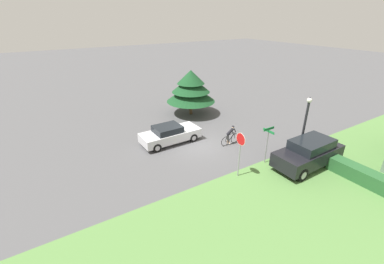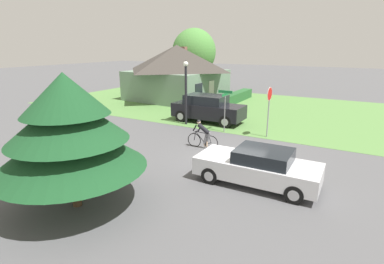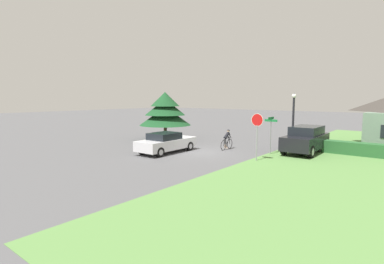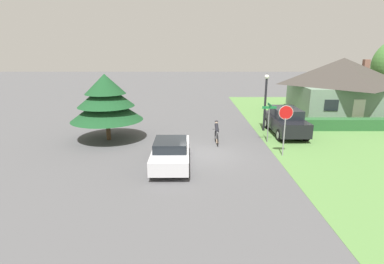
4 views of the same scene
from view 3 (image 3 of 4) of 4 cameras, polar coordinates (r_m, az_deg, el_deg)
name	(u,v)px [view 3 (image 3 of 4)]	position (r m, az deg, el deg)	size (l,w,h in m)	color
ground_plane	(199,152)	(21.40, 1.28, -3.78)	(140.00, 140.00, 0.00)	#515154
sedan_left_lane	(166,143)	(21.10, -4.95, -2.01)	(1.94, 4.59, 1.41)	silver
cyclist	(227,140)	(22.43, 6.61, -1.51)	(0.44, 1.71, 1.49)	black
parked_suv_right	(306,139)	(22.36, 20.85, -1.31)	(2.05, 4.88, 1.86)	black
stop_sign	(257,127)	(18.55, 12.28, 0.93)	(0.78, 0.07, 2.89)	gray
street_lamp	(293,115)	(23.55, 18.74, 3.03)	(0.33, 0.33, 4.20)	black
street_name_sign	(271,128)	(21.00, 14.76, 0.69)	(0.90, 0.90, 2.54)	gray
conifer_tall_near	(165,111)	(27.36, -5.14, 4.00)	(4.68, 4.68, 4.35)	#4C3823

